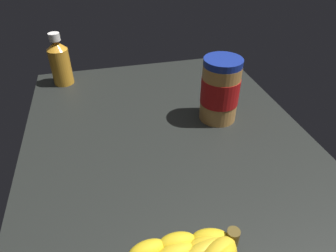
{
  "coord_description": "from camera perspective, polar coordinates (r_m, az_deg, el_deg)",
  "views": [
    {
      "loc": [
        -49.46,
        12.58,
        42.02
      ],
      "look_at": [
        2.32,
        -0.04,
        3.32
      ],
      "focal_mm": 31.93,
      "sensor_mm": 36.0,
      "label": 1
    }
  ],
  "objects": [
    {
      "name": "ground_plane",
      "position": [
        0.68,
        0.43,
        -5.07
      ],
      "size": [
        85.79,
        64.03,
        4.86
      ],
      "primitive_type": "cube",
      "color": "black"
    },
    {
      "name": "honey_bottle",
      "position": [
        0.93,
        -19.96,
        11.49
      ],
      "size": [
        5.74,
        5.74,
        15.0
      ],
      "color": "orange",
      "rests_on": "ground_plane"
    },
    {
      "name": "peanut_butter_jar",
      "position": [
        0.72,
        9.9,
        6.77
      ],
      "size": [
        9.05,
        9.05,
        15.54
      ],
      "color": "#BF8442",
      "rests_on": "ground_plane"
    }
  ]
}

